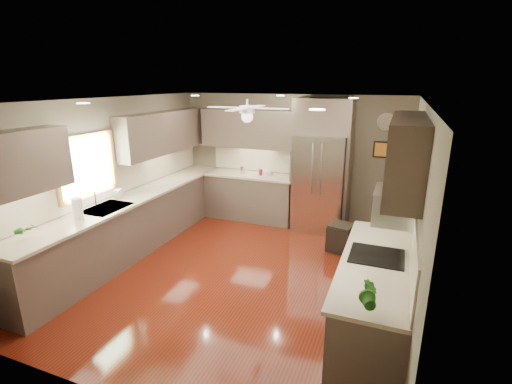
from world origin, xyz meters
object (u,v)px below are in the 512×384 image
Objects in this scene: potted_plant_right at (368,295)px; refrigerator at (321,168)px; soap_bottle at (119,192)px; paper_towel at (78,209)px; potted_plant_left at (28,229)px; bowl at (267,174)px; canister_d at (261,172)px; stool at (341,238)px; canister_b at (242,170)px; microwave at (394,206)px.

refrigerator is at bearing 107.08° from potted_plant_right.
paper_towel is (0.14, -0.95, 0.04)m from soap_bottle.
bowl is (1.57, 3.94, -0.11)m from potted_plant_left.
soap_bottle is 0.96m from paper_towel.
potted_plant_left reaches higher than soap_bottle.
canister_d is 1.22m from refrigerator.
potted_plant_left is 0.75m from paper_towel.
soap_bottle is at bearing -158.25° from stool.
potted_plant_right is (2.41, -3.95, 0.09)m from canister_d.
canister_b is 0.68× the size of bowl.
canister_d is 4.19m from potted_plant_left.
paper_towel reaches higher than bowl.
canister_b reaches higher than bowl.
canister_d is 0.44× the size of potted_plant_left.
bowl is at bearing 52.57° from soap_bottle.
potted_plant_left is 0.89× the size of potted_plant_right.
paper_towel is (-3.97, -0.45, -0.40)m from microwave.
canister_d is at bearing 121.40° from potted_plant_right.
refrigerator reaches higher than canister_d.
soap_bottle reaches higher than stool.
canister_d is at bearing 70.02° from potted_plant_left.
canister_d is at bearing 65.67° from paper_towel.
microwave is at bearing -63.91° from refrigerator.
refrigerator is at bearing 50.01° from paper_towel.
microwave is 2.35m from stool.
potted_plant_left reaches higher than stool.
canister_d reaches higher than stool.
stool is (-0.65, 3.06, -0.86)m from potted_plant_right.
canister_d is 0.59× the size of soap_bottle.
bowl is 1.09m from refrigerator.
soap_bottle is 0.66× the size of potted_plant_right.
potted_plant_left is 1.29× the size of bowl.
bowl is (1.72, 2.24, -0.08)m from soap_bottle.
microwave reaches higher than canister_b.
soap_bottle is 0.96× the size of bowl.
canister_b is 4.05m from microwave.
bowl is at bearing 0.12° from canister_b.
canister_b is 4.08m from potted_plant_left.
stool is at bearing -26.95° from canister_d.
stool is (3.34, 1.33, -0.80)m from soap_bottle.
paper_towel is (-3.21, -2.29, 0.84)m from stool.
paper_towel is (-1.58, -3.20, 0.11)m from bowl.
potted_plant_left is (-1.03, -3.94, 0.07)m from canister_b.
microwave reaches higher than soap_bottle.
canister_d is 0.57× the size of bowl.
potted_plant_right is at bearing -23.32° from soap_bottle.
refrigerator is (1.61, -0.04, 0.18)m from canister_b.
potted_plant_left is at bearing -136.46° from stool.
canister_d is at bearing 54.71° from soap_bottle.
potted_plant_left is 4.25m from bowl.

